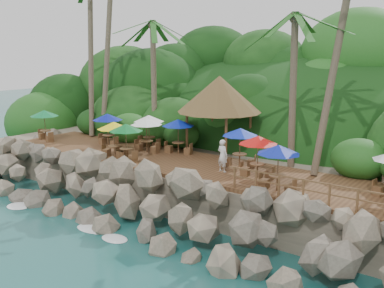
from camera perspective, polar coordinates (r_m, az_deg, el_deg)
The scene contains 11 objects.
ground at distance 21.48m, azimuth -9.76°, elevation -11.65°, with size 140.00×140.00×0.00m, color #19514F.
land_base at distance 33.63m, azimuth 10.19°, elevation -1.04°, with size 32.00×25.20×2.10m, color gray.
jungle_hill at distance 40.57m, azimuth 14.86°, elevation -0.52°, with size 44.80×28.00×15.40m, color #143811.
seawall at distance 22.38m, azimuth -6.15°, elevation -7.38°, with size 29.00×4.00×2.30m, color gray, non-canonical shape.
terrace at distance 25.02m, azimuth -0.00°, elevation -2.69°, with size 26.00×5.00×0.20m, color brown.
jungle_foliage at distance 33.01m, azimuth 9.34°, elevation -3.13°, with size 44.00×16.00×12.00m, color #143811, non-canonical shape.
foam_line at distance 21.66m, azimuth -9.18°, elevation -11.34°, with size 25.20×0.80×0.06m.
palapa at distance 27.53m, azimuth 3.45°, elevation 6.25°, with size 5.10×5.10×4.60m.
dining_clusters at distance 24.69m, azimuth -0.50°, elevation 1.48°, with size 25.53×5.13×2.09m.
railing at distance 19.31m, azimuth 13.80°, elevation -5.37°, with size 7.20×0.10×1.00m.
waiter at distance 23.22m, azimuth 3.86°, elevation -1.48°, with size 0.62×0.40×1.69m, color silver.
Camera 1 is at (14.38, -13.45, 8.59)m, focal length 42.49 mm.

